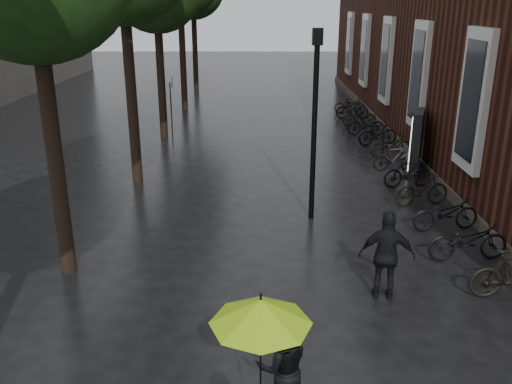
{
  "coord_description": "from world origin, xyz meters",
  "views": [
    {
      "loc": [
        -0.07,
        -3.3,
        5.39
      ],
      "look_at": [
        -0.12,
        7.02,
        1.75
      ],
      "focal_mm": 38.0,
      "sensor_mm": 36.0,
      "label": 1
    }
  ],
  "objects_px": {
    "parked_bicycles": "(395,155)",
    "lamp_post": "(315,108)",
    "ad_lightbox": "(416,143)",
    "pedestrian_walking": "(387,256)",
    "person_black": "(283,367)"
  },
  "relations": [
    {
      "from": "parked_bicycles",
      "to": "lamp_post",
      "type": "distance_m",
      "value": 6.09
    },
    {
      "from": "parked_bicycles",
      "to": "ad_lightbox",
      "type": "distance_m",
      "value": 1.0
    },
    {
      "from": "pedestrian_walking",
      "to": "lamp_post",
      "type": "xyz_separation_m",
      "value": [
        -1.03,
        4.05,
        2.03
      ]
    },
    {
      "from": "ad_lightbox",
      "to": "lamp_post",
      "type": "relative_size",
      "value": 0.44
    },
    {
      "from": "pedestrian_walking",
      "to": "ad_lightbox",
      "type": "distance_m",
      "value": 8.42
    },
    {
      "from": "pedestrian_walking",
      "to": "lamp_post",
      "type": "height_order",
      "value": "lamp_post"
    },
    {
      "from": "ad_lightbox",
      "to": "lamp_post",
      "type": "xyz_separation_m",
      "value": [
        -3.75,
        -3.91,
        1.86
      ]
    },
    {
      "from": "person_black",
      "to": "ad_lightbox",
      "type": "height_order",
      "value": "ad_lightbox"
    },
    {
      "from": "lamp_post",
      "to": "pedestrian_walking",
      "type": "bearing_deg",
      "value": -75.77
    },
    {
      "from": "person_black",
      "to": "lamp_post",
      "type": "height_order",
      "value": "lamp_post"
    },
    {
      "from": "pedestrian_walking",
      "to": "ad_lightbox",
      "type": "height_order",
      "value": "ad_lightbox"
    },
    {
      "from": "parked_bicycles",
      "to": "ad_lightbox",
      "type": "xyz_separation_m",
      "value": [
        0.5,
        -0.63,
        0.59
      ]
    },
    {
      "from": "person_black",
      "to": "pedestrian_walking",
      "type": "bearing_deg",
      "value": -129.74
    },
    {
      "from": "pedestrian_walking",
      "to": "ad_lightbox",
      "type": "bearing_deg",
      "value": -99.13
    },
    {
      "from": "person_black",
      "to": "lamp_post",
      "type": "xyz_separation_m",
      "value": [
        1.05,
        7.16,
        2.16
      ]
    }
  ]
}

